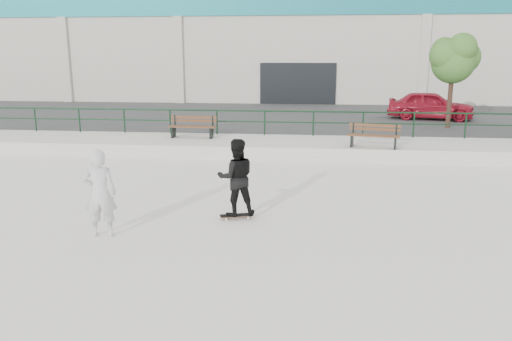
# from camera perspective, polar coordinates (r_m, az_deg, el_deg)

# --- Properties ---
(ground) EXTENTS (120.00, 120.00, 0.00)m
(ground) POSITION_cam_1_polar(r_m,az_deg,el_deg) (10.37, 1.07, -8.32)
(ground) COLOR silver
(ground) RESTS_ON ground
(ledge) EXTENTS (30.00, 3.00, 0.50)m
(ledge) POSITION_cam_1_polar(r_m,az_deg,el_deg) (19.45, 3.57, 2.68)
(ledge) COLOR beige
(ledge) RESTS_ON ground
(parking_strip) EXTENTS (60.00, 14.00, 0.50)m
(parking_strip) POSITION_cam_1_polar(r_m,az_deg,el_deg) (27.84, 4.40, 5.87)
(parking_strip) COLOR #343434
(parking_strip) RESTS_ON ground
(railing) EXTENTS (28.00, 0.06, 1.03)m
(railing) POSITION_cam_1_polar(r_m,az_deg,el_deg) (20.58, 3.78, 6.06)
(railing) COLOR #12321B
(railing) RESTS_ON ledge
(commercial_building) EXTENTS (44.20, 16.33, 8.00)m
(commercial_building) POSITION_cam_1_polar(r_m,az_deg,el_deg) (41.61, 5.16, 14.26)
(commercial_building) COLOR beige
(commercial_building) RESTS_ON ground
(bench_left) EXTENTS (1.88, 0.59, 0.86)m
(bench_left) POSITION_cam_1_polar(r_m,az_deg,el_deg) (20.26, -7.25, 4.97)
(bench_left) COLOR #54351D
(bench_left) RESTS_ON ledge
(bench_right) EXTENTS (1.90, 0.90, 0.84)m
(bench_right) POSITION_cam_1_polar(r_m,az_deg,el_deg) (18.44, 13.31, 3.87)
(bench_right) COLOR #54351D
(bench_right) RESTS_ON ledge
(tree) EXTENTS (2.35, 2.09, 4.18)m
(tree) POSITION_cam_1_polar(r_m,az_deg,el_deg) (24.24, 21.70, 11.92)
(tree) COLOR #463023
(tree) RESTS_ON parking_strip
(red_car) EXTENTS (4.49, 2.52, 1.44)m
(red_car) POSITION_cam_1_polar(r_m,az_deg,el_deg) (27.22, 19.31, 7.06)
(red_car) COLOR maroon
(red_car) RESTS_ON parking_strip
(skateboard) EXTENTS (0.80, 0.43, 0.09)m
(skateboard) POSITION_cam_1_polar(r_m,az_deg,el_deg) (11.84, -2.23, -5.16)
(skateboard) COLOR black
(skateboard) RESTS_ON ground
(standing_skater) EXTENTS (1.04, 0.90, 1.82)m
(standing_skater) POSITION_cam_1_polar(r_m,az_deg,el_deg) (11.58, -2.28, -0.79)
(standing_skater) COLOR black
(standing_skater) RESTS_ON skateboard
(seated_skater) EXTENTS (0.76, 0.56, 1.89)m
(seated_skater) POSITION_cam_1_polar(r_m,az_deg,el_deg) (10.98, -17.41, -2.51)
(seated_skater) COLOR silver
(seated_skater) RESTS_ON ground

